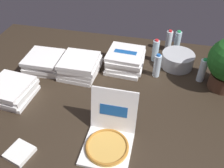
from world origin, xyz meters
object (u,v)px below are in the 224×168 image
(ice_bucket, at_px, (177,60))
(pizza_stack_left_near, at_px, (80,67))
(napkin_pile, at_px, (20,153))
(water_bottle_0, at_px, (177,41))
(open_pizza_box, at_px, (109,138))
(water_bottle_3, at_px, (155,50))
(water_bottle_1, at_px, (169,41))
(water_bottle_2, at_px, (202,70))
(pizza_stack_center_far, at_px, (125,60))
(pizza_stack_center_near, at_px, (11,91))
(pizza_stack_left_far, at_px, (44,62))
(water_bottle_4, at_px, (157,66))

(ice_bucket, bearing_deg, pizza_stack_left_near, -158.75)
(pizza_stack_left_near, distance_m, ice_bucket, 1.00)
(pizza_stack_left_near, distance_m, napkin_pile, 0.99)
(ice_bucket, bearing_deg, water_bottle_0, 93.00)
(open_pizza_box, height_order, water_bottle_3, open_pizza_box)
(ice_bucket, height_order, water_bottle_1, water_bottle_1)
(water_bottle_2, distance_m, water_bottle_3, 0.53)
(water_bottle_2, bearing_deg, pizza_stack_center_far, 177.19)
(water_bottle_0, bearing_deg, water_bottle_1, -175.73)
(pizza_stack_center_far, bearing_deg, napkin_pile, -114.45)
(water_bottle_1, bearing_deg, water_bottle_2, -55.47)
(pizza_stack_left_near, distance_m, pizza_stack_center_near, 0.66)
(water_bottle_1, bearing_deg, pizza_stack_left_far, -152.54)
(pizza_stack_left_near, xyz_separation_m, water_bottle_3, (0.70, 0.42, 0.03))
(water_bottle_0, relative_size, water_bottle_3, 1.00)
(water_bottle_1, height_order, water_bottle_4, same)
(open_pizza_box, relative_size, pizza_stack_center_far, 1.14)
(ice_bucket, distance_m, water_bottle_0, 0.30)
(pizza_stack_left_far, relative_size, water_bottle_2, 1.57)
(pizza_stack_left_far, relative_size, water_bottle_3, 1.57)
(pizza_stack_center_near, distance_m, pizza_stack_left_far, 0.48)
(water_bottle_0, bearing_deg, napkin_pile, -122.40)
(open_pizza_box, bearing_deg, water_bottle_2, 53.02)
(water_bottle_4, bearing_deg, water_bottle_0, 70.54)
(water_bottle_2, bearing_deg, ice_bucket, 139.26)
(pizza_stack_left_near, xyz_separation_m, water_bottle_1, (0.82, 0.66, 0.03))
(pizza_stack_left_far, distance_m, water_bottle_0, 1.46)
(pizza_stack_center_near, relative_size, water_bottle_1, 1.55)
(pizza_stack_left_near, height_order, water_bottle_4, water_bottle_4)
(open_pizza_box, bearing_deg, water_bottle_3, 78.99)
(pizza_stack_left_far, bearing_deg, water_bottle_3, 20.00)
(water_bottle_1, bearing_deg, ice_bucket, -69.43)
(water_bottle_3, height_order, napkin_pile, water_bottle_3)
(pizza_stack_center_far, relative_size, napkin_pile, 2.29)
(open_pizza_box, xyz_separation_m, water_bottle_2, (0.69, 0.91, 0.05))
(water_bottle_3, bearing_deg, water_bottle_1, 61.65)
(pizza_stack_left_far, bearing_deg, napkin_pile, -74.82)
(water_bottle_3, height_order, water_bottle_4, same)
(open_pizza_box, xyz_separation_m, water_bottle_0, (0.45, 1.41, 0.05))
(pizza_stack_left_far, xyz_separation_m, water_bottle_2, (1.55, 0.15, 0.04))
(pizza_stack_center_far, xyz_separation_m, pizza_stack_left_near, (-0.42, -0.21, -0.00))
(pizza_stack_left_near, distance_m, water_bottle_3, 0.81)
(pizza_stack_center_near, bearing_deg, water_bottle_0, 38.48)
(ice_bucket, relative_size, water_bottle_4, 1.32)
(pizza_stack_left_near, xyz_separation_m, water_bottle_0, (0.92, 0.66, 0.03))
(water_bottle_2, bearing_deg, pizza_stack_left_near, -171.69)
(pizza_stack_center_far, bearing_deg, water_bottle_0, 42.28)
(pizza_stack_left_near, relative_size, water_bottle_0, 1.53)
(pizza_stack_center_near, distance_m, water_bottle_1, 1.71)
(open_pizza_box, relative_size, pizza_stack_left_far, 1.12)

